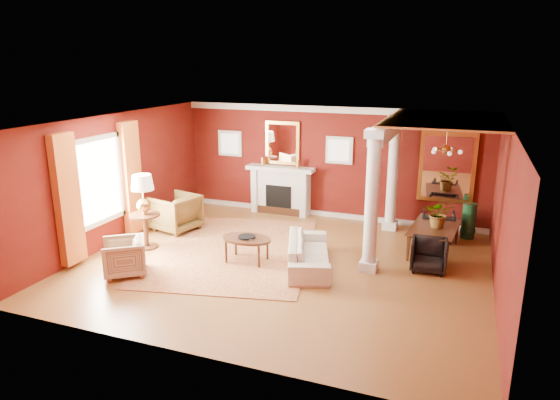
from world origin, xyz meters
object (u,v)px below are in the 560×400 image
at_px(dining_table, 436,232).
at_px(sofa, 309,248).
at_px(armchair_leopard, 176,211).
at_px(armchair_stripe, 124,255).
at_px(side_table, 143,198).
at_px(coffee_table, 247,240).

bearing_deg(dining_table, sofa, 132.01).
bearing_deg(armchair_leopard, armchair_stripe, 25.17).
bearing_deg(side_table, armchair_leopard, 90.23).
height_order(sofa, armchair_leopard, armchair_leopard).
height_order(sofa, armchair_stripe, sofa).
distance_m(armchair_stripe, coffee_table, 2.42).
height_order(armchair_leopard, coffee_table, armchair_leopard).
relative_size(sofa, side_table, 1.23).
bearing_deg(armchair_leopard, side_table, 14.97).
bearing_deg(coffee_table, armchair_stripe, -143.95).
bearing_deg(armchair_leopard, dining_table, 111.61).
height_order(side_table, dining_table, side_table).
xyz_separation_m(armchair_leopard, coffee_table, (2.43, -1.19, -0.02)).
bearing_deg(armchair_stripe, coffee_table, 89.37).
xyz_separation_m(coffee_table, side_table, (-2.43, -0.04, 0.66)).
distance_m(armchair_leopard, armchair_stripe, 2.66).
bearing_deg(armchair_leopard, sofa, 89.80).
xyz_separation_m(sofa, armchair_leopard, (-3.70, 0.99, 0.10)).
height_order(armchair_leopard, armchair_stripe, armchair_leopard).
xyz_separation_m(armchair_stripe, dining_table, (5.54, 3.34, 0.07)).
height_order(armchair_stripe, dining_table, dining_table).
bearing_deg(sofa, armchair_leopard, 56.76).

